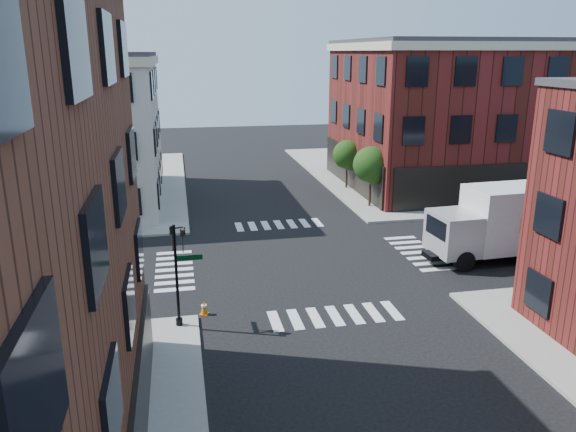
% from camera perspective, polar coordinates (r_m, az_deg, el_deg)
% --- Properties ---
extents(ground, '(120.00, 120.00, 0.00)m').
position_cam_1_polar(ground, '(31.66, 1.33, -4.58)').
color(ground, black).
rests_on(ground, ground).
extents(sidewalk_ne, '(30.00, 30.00, 0.15)m').
position_cam_1_polar(sidewalk_ne, '(58.02, 17.36, 4.43)').
color(sidewalk_ne, gray).
rests_on(sidewalk_ne, ground).
extents(sidewalk_nw, '(30.00, 30.00, 0.15)m').
position_cam_1_polar(sidewalk_nw, '(53.14, -26.81, 2.37)').
color(sidewalk_nw, gray).
rests_on(sidewalk_nw, ground).
extents(building_ne, '(25.00, 16.00, 12.00)m').
position_cam_1_polar(building_ne, '(52.61, 19.99, 9.59)').
color(building_ne, '#3F150F').
rests_on(building_ne, ground).
extents(building_nw, '(22.00, 16.00, 11.00)m').
position_cam_1_polar(building_nw, '(46.94, -26.84, 7.50)').
color(building_nw, beige).
rests_on(building_nw, ground).
extents(tree_near, '(2.69, 2.69, 4.49)m').
position_cam_1_polar(tree_near, '(42.08, 8.52, 5.01)').
color(tree_near, black).
rests_on(tree_near, ground).
extents(tree_far, '(2.43, 2.43, 4.07)m').
position_cam_1_polar(tree_far, '(47.73, 6.11, 6.08)').
color(tree_far, black).
rests_on(tree_far, ground).
extents(signal_pole, '(1.29, 1.24, 4.60)m').
position_cam_1_polar(signal_pole, '(23.74, -11.13, -4.81)').
color(signal_pole, black).
rests_on(signal_pole, ground).
extents(box_truck, '(9.34, 3.32, 4.16)m').
position_cam_1_polar(box_truck, '(33.86, 21.72, -0.50)').
color(box_truck, silver).
rests_on(box_truck, ground).
extents(traffic_cone, '(0.46, 0.46, 0.66)m').
position_cam_1_polar(traffic_cone, '(25.64, -8.53, -9.21)').
color(traffic_cone, '#D76809').
rests_on(traffic_cone, ground).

